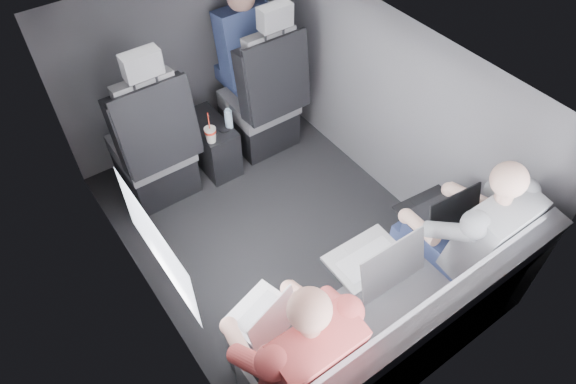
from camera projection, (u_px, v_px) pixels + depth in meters
floor at (279, 235)px, 3.53m from camera, size 2.60×2.60×0.00m
ceiling at (275, 68)px, 2.54m from camera, size 2.60×2.60×0.00m
panel_left at (136, 235)px, 2.68m from camera, size 0.02×2.60×1.35m
panel_right at (389, 110)px, 3.39m from camera, size 0.02×2.60×1.35m
panel_front at (176, 64)px, 3.75m from camera, size 1.80×0.02×1.35m
panel_back at (441, 329)px, 2.32m from camera, size 1.80×0.02×1.35m
side_window at (157, 245)px, 2.36m from camera, size 0.02×0.75×0.42m
seatbelt at (275, 69)px, 3.49m from camera, size 0.35×0.11×0.59m
front_seat_left at (155, 151)px, 3.52m from camera, size 0.52×0.58×1.26m
front_seat_right at (263, 104)px, 3.88m from camera, size 0.52×0.58×1.26m
center_console at (212, 144)px, 3.87m from camera, size 0.24×0.48×0.41m
rear_bench at (393, 329)px, 2.72m from camera, size 1.60×0.57×0.92m
soda_cup at (211, 134)px, 3.54m from camera, size 0.08×0.08×0.25m
water_bottle at (229, 119)px, 3.64m from camera, size 0.06×0.06×0.16m
laptop_white at (264, 316)px, 2.41m from camera, size 0.35×0.35×0.23m
laptop_silver at (376, 261)px, 2.61m from camera, size 0.40×0.36×0.28m
laptop_black at (438, 210)px, 2.85m from camera, size 0.37×0.34×0.25m
passenger_rear_left at (292, 349)px, 2.31m from camera, size 0.49×0.61×1.21m
passenger_rear_right at (464, 233)px, 2.76m from camera, size 0.49×0.61×1.21m
passenger_front_right at (245, 47)px, 3.77m from camera, size 0.40×0.40×0.80m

